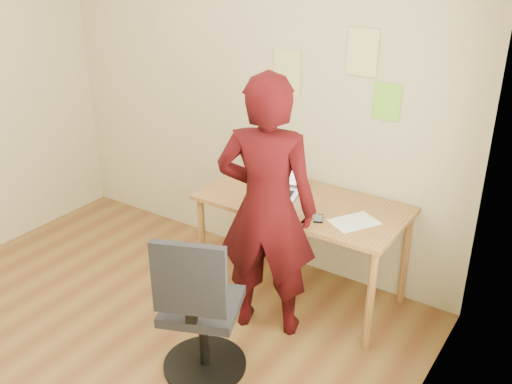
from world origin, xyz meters
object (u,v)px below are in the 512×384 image
Objects in this scene: phone at (318,218)px; office_chair at (199,317)px; laptop at (277,184)px; person at (267,209)px; desk at (302,213)px.

office_chair reaches higher than phone.
person is at bearing -80.45° from laptop.
desk is at bearing -26.53° from laptop.
phone is (0.45, -0.22, -0.05)m from laptop.
office_chair reaches higher than desk.
office_chair is (0.16, -1.09, -0.38)m from laptop.
laptop is 0.23× the size of person.
office_chair is (-0.28, -0.87, -0.33)m from phone.
person is (0.22, -0.48, 0.07)m from laptop.
phone is 0.98m from office_chair.
desk is 10.78× the size of phone.
laptop reaches higher than desk.
office_chair is at bearing 65.32° from person.
phone is at bearing -41.53° from laptop.
phone is at bearing 49.73° from office_chair.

